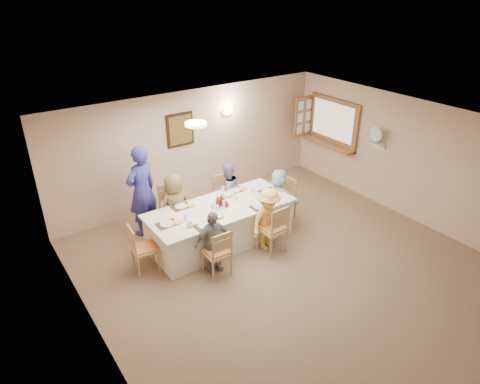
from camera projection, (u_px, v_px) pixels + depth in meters
ground at (296, 273)px, 7.41m from camera, size 7.00×7.00×0.00m
room_walls at (301, 195)px, 6.73m from camera, size 7.00×7.00×7.00m
wall_picture at (180, 130)px, 9.02m from camera, size 0.62×0.05×0.72m
wall_sconce at (228, 112)px, 9.53m from camera, size 0.26×0.09×0.18m
ceiling_light at (196, 124)px, 6.88m from camera, size 0.36×0.36×0.05m
serving_hatch at (333, 122)px, 10.13m from camera, size 0.06×1.50×1.15m
hatch_sill at (328, 144)px, 10.31m from camera, size 0.30×1.50×0.05m
shutter_door at (304, 117)px, 10.55m from camera, size 0.55×0.04×1.00m
fan_shelf at (377, 143)px, 9.15m from camera, size 0.22×0.36×0.03m
desk_fan at (377, 137)px, 9.07m from camera, size 0.30×0.30×0.28m
dining_table at (221, 224)px, 8.13m from camera, size 2.77×1.17×0.76m
chair_back_left at (173, 211)px, 8.35m from camera, size 0.57×0.57×1.00m
chair_back_right at (224, 197)px, 8.99m from camera, size 0.49×0.49×0.89m
chair_front_left at (216, 251)px, 7.20m from camera, size 0.44×0.44×0.90m
chair_front_right at (272, 228)px, 7.80m from camera, size 0.50×0.50×0.98m
chair_left_end at (144, 248)px, 7.30m from camera, size 0.48×0.48×0.90m
chair_right_end at (283, 200)px, 8.89m from camera, size 0.49×0.49×0.89m
diner_back_left at (175, 206)px, 8.19m from camera, size 0.78×0.62×1.32m
diner_back_right at (227, 191)px, 8.82m from camera, size 0.68×0.57×1.26m
diner_front_left at (213, 242)px, 7.23m from camera, size 0.69×0.31×1.16m
diner_front_right at (268, 220)px, 7.83m from camera, size 0.96×0.76×1.22m
diner_right_end at (279, 195)px, 8.76m from camera, size 1.19×0.68×1.16m
caregiver at (142, 191)px, 8.19m from camera, size 0.90×0.79×1.83m
placemat_fl at (204, 226)px, 7.34m from camera, size 0.36×0.26×0.01m
plate_fl at (204, 225)px, 7.33m from camera, size 0.24×0.24×0.01m
napkin_fl at (215, 224)px, 7.39m from camera, size 0.14×0.14×0.01m
placemat_fr at (260, 207)px, 7.95m from camera, size 0.35×0.26×0.01m
plate_fr at (260, 206)px, 7.95m from camera, size 0.25×0.25×0.02m
napkin_fr at (269, 205)px, 8.00m from camera, size 0.14×0.14×0.01m
placemat_bl at (181, 207)px, 7.95m from camera, size 0.37×0.28×0.01m
plate_bl at (181, 206)px, 7.95m from camera, size 0.23×0.23×0.01m
napkin_bl at (191, 205)px, 8.00m from camera, size 0.15×0.15×0.01m
placemat_br at (234, 190)px, 8.57m from camera, size 0.37×0.27×0.01m
plate_br at (234, 190)px, 8.56m from camera, size 0.25×0.25×0.02m
napkin_br at (243, 188)px, 8.62m from camera, size 0.14×0.14×0.01m
placemat_le at (167, 224)px, 7.39m from camera, size 0.36×0.27×0.01m
plate_le at (167, 224)px, 7.38m from camera, size 0.25×0.25×0.02m
napkin_le at (178, 222)px, 7.44m from camera, size 0.13×0.13×0.01m
placemat_re at (268, 191)px, 8.53m from camera, size 0.35×0.26×0.01m
plate_re at (268, 191)px, 8.52m from camera, size 0.23×0.23×0.01m
napkin_re at (276, 190)px, 8.58m from camera, size 0.15×0.15×0.01m
teacup_a at (190, 225)px, 7.29m from camera, size 0.17×0.17×0.08m
teacup_b at (223, 188)px, 8.55m from camera, size 0.13×0.13×0.08m
bowl_a at (218, 215)px, 7.62m from camera, size 0.23×0.23×0.05m
bowl_b at (228, 194)px, 8.34m from camera, size 0.37×0.37×0.07m
condiment_ketchup at (218, 202)px, 7.89m from camera, size 0.13×0.13×0.24m
condiment_brown at (221, 200)px, 7.97m from camera, size 0.11×0.12×0.22m
condiment_malt at (226, 203)px, 7.93m from camera, size 0.13×0.13×0.14m
drinking_glass at (212, 205)px, 7.89m from camera, size 0.06×0.06×0.09m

